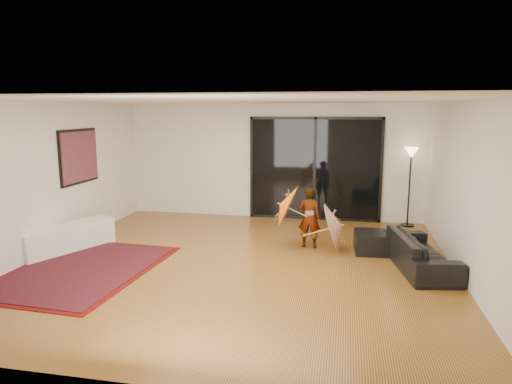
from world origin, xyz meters
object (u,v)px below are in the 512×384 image
(sofa, at_px, (420,252))
(child, at_px, (309,218))
(media_console, at_px, (68,238))
(ottoman, at_px, (373,242))

(sofa, height_order, child, child)
(sofa, bearing_deg, media_console, 82.90)
(media_console, xyz_separation_m, sofa, (6.20, 0.29, 0.03))
(child, bearing_deg, ottoman, 177.71)
(media_console, xyz_separation_m, child, (4.32, 1.10, 0.32))
(ottoman, bearing_deg, media_console, -169.54)
(ottoman, distance_m, child, 1.24)
(ottoman, height_order, child, child)
(ottoman, relative_size, child, 0.58)
(media_console, relative_size, sofa, 0.93)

